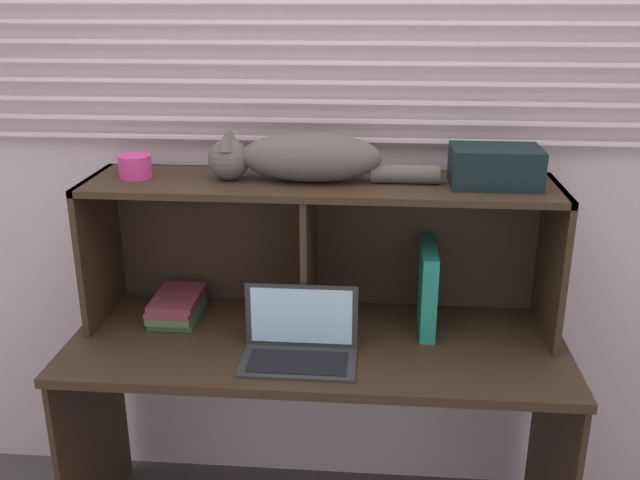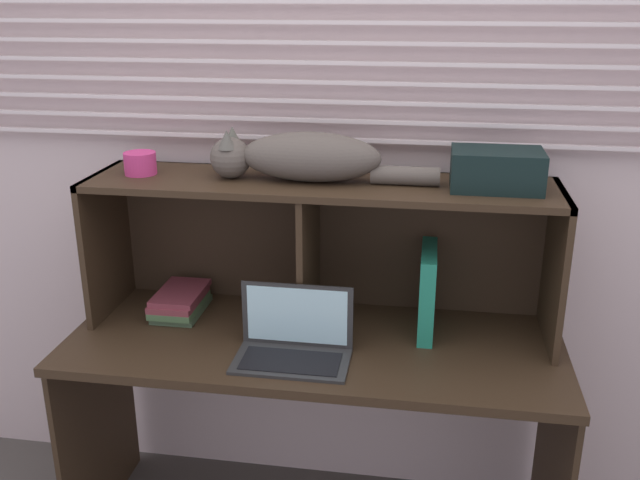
# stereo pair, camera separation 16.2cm
# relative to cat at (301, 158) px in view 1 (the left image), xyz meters

# --- Properties ---
(back_panel_with_blinds) EXTENTS (4.40, 0.08, 2.50)m
(back_panel_with_blinds) POSITION_rel_cat_xyz_m (0.06, 0.23, -0.07)
(back_panel_with_blinds) COLOR beige
(back_panel_with_blinds) RESTS_ON ground
(desk) EXTENTS (1.58, 0.63, 0.76)m
(desk) POSITION_rel_cat_xyz_m (0.06, -0.12, -0.71)
(desk) COLOR #342517
(desk) RESTS_ON ground
(hutch_shelf_unit) EXTENTS (1.50, 0.36, 0.49)m
(hutch_shelf_unit) POSITION_rel_cat_xyz_m (0.06, 0.04, -0.22)
(hutch_shelf_unit) COLOR #342517
(hutch_shelf_unit) RESTS_ON desk
(cat) EXTENTS (0.72, 0.17, 0.16)m
(cat) POSITION_rel_cat_xyz_m (0.00, 0.00, 0.00)
(cat) COLOR #574E46
(cat) RESTS_ON hutch_shelf_unit
(laptop) EXTENTS (0.35, 0.20, 0.22)m
(laptop) POSITION_rel_cat_xyz_m (0.02, -0.25, -0.52)
(laptop) COLOR #2D2D2D
(laptop) RESTS_ON desk
(binder_upright) EXTENTS (0.05, 0.26, 0.28)m
(binder_upright) POSITION_rel_cat_xyz_m (0.41, 0.00, -0.42)
(binder_upright) COLOR #208365
(binder_upright) RESTS_ON desk
(book_stack) EXTENTS (0.15, 0.25, 0.08)m
(book_stack) POSITION_rel_cat_xyz_m (-0.43, -0.00, -0.52)
(book_stack) COLOR #4B6647
(book_stack) RESTS_ON desk
(small_basket) EXTENTS (0.10, 0.10, 0.07)m
(small_basket) POSITION_rel_cat_xyz_m (-0.53, 0.00, -0.04)
(small_basket) COLOR #CF3779
(small_basket) RESTS_ON hutch_shelf_unit
(storage_box) EXTENTS (0.27, 0.19, 0.12)m
(storage_box) POSITION_rel_cat_xyz_m (0.60, 0.00, -0.02)
(storage_box) COLOR black
(storage_box) RESTS_ON hutch_shelf_unit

